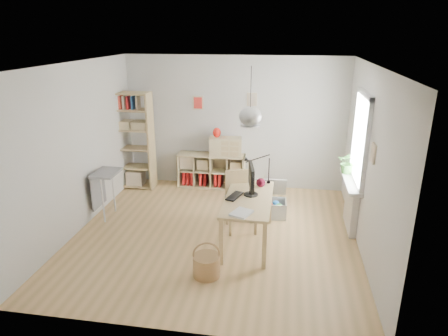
% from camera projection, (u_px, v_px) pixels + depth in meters
% --- Properties ---
extents(ground, '(4.50, 4.50, 0.00)m').
position_uv_depth(ground, '(215.00, 234.00, 6.52)').
color(ground, tan).
rests_on(ground, ground).
extents(room_shell, '(4.50, 4.50, 4.50)m').
position_uv_depth(room_shell, '(250.00, 117.00, 5.64)').
color(room_shell, silver).
rests_on(room_shell, ground).
extents(window_unit, '(0.07, 1.16, 1.46)m').
position_uv_depth(window_unit, '(361.00, 139.00, 6.23)').
color(window_unit, white).
rests_on(window_unit, ground).
extents(radiator, '(0.10, 0.80, 0.80)m').
position_uv_depth(radiator, '(351.00, 206.00, 6.61)').
color(radiator, silver).
rests_on(radiator, ground).
extents(windowsill, '(0.22, 1.20, 0.06)m').
position_uv_depth(windowsill, '(351.00, 181.00, 6.48)').
color(windowsill, silver).
rests_on(windowsill, radiator).
extents(desk, '(0.70, 1.50, 0.75)m').
position_uv_depth(desk, '(248.00, 203.00, 6.08)').
color(desk, tan).
rests_on(desk, ground).
extents(cube_shelf, '(1.40, 0.38, 0.72)m').
position_uv_depth(cube_shelf, '(211.00, 173.00, 8.43)').
color(cube_shelf, tan).
rests_on(cube_shelf, ground).
extents(tall_bookshelf, '(0.80, 0.38, 2.00)m').
position_uv_depth(tall_bookshelf, '(133.00, 137.00, 8.15)').
color(tall_bookshelf, tan).
rests_on(tall_bookshelf, ground).
extents(side_table, '(0.40, 0.55, 0.85)m').
position_uv_depth(side_table, '(103.00, 181.00, 6.93)').
color(side_table, gray).
rests_on(side_table, ground).
extents(chair, '(0.59, 0.59, 0.98)m').
position_uv_depth(chair, '(241.00, 197.00, 6.56)').
color(chair, gray).
rests_on(chair, ground).
extents(wicker_basket, '(0.37, 0.37, 0.51)m').
position_uv_depth(wicker_basket, '(207.00, 265.00, 5.37)').
color(wicker_basket, '#916441').
rests_on(wicker_basket, ground).
extents(storage_chest, '(0.60, 0.67, 0.60)m').
position_uv_depth(storage_chest, '(271.00, 204.00, 7.16)').
color(storage_chest, beige).
rests_on(storage_chest, ground).
extents(monitor, '(0.22, 0.55, 0.48)m').
position_uv_depth(monitor, '(251.00, 179.00, 6.06)').
color(monitor, black).
rests_on(monitor, desk).
extents(keyboard, '(0.25, 0.40, 0.02)m').
position_uv_depth(keyboard, '(235.00, 196.00, 6.09)').
color(keyboard, black).
rests_on(keyboard, desk).
extents(task_lamp, '(0.44, 0.16, 0.46)m').
position_uv_depth(task_lamp, '(256.00, 165.00, 6.51)').
color(task_lamp, black).
rests_on(task_lamp, desk).
extents(yarn_ball, '(0.15, 0.15, 0.15)m').
position_uv_depth(yarn_ball, '(261.00, 183.00, 6.44)').
color(yarn_ball, '#480917').
rests_on(yarn_ball, desk).
extents(paper_tray, '(0.34, 0.37, 0.03)m').
position_uv_depth(paper_tray, '(241.00, 213.00, 5.51)').
color(paper_tray, silver).
rests_on(paper_tray, desk).
extents(drawer_chest, '(0.68, 0.38, 0.37)m').
position_uv_depth(drawer_chest, '(226.00, 146.00, 8.14)').
color(drawer_chest, tan).
rests_on(drawer_chest, cube_shelf).
extents(red_vase, '(0.17, 0.17, 0.20)m').
position_uv_depth(red_vase, '(217.00, 133.00, 8.08)').
color(red_vase, '#A8160E').
rests_on(red_vase, drawer_chest).
extents(potted_plant, '(0.39, 0.36, 0.38)m').
position_uv_depth(potted_plant, '(348.00, 163.00, 6.71)').
color(potted_plant, '#316626').
rests_on(potted_plant, windowsill).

